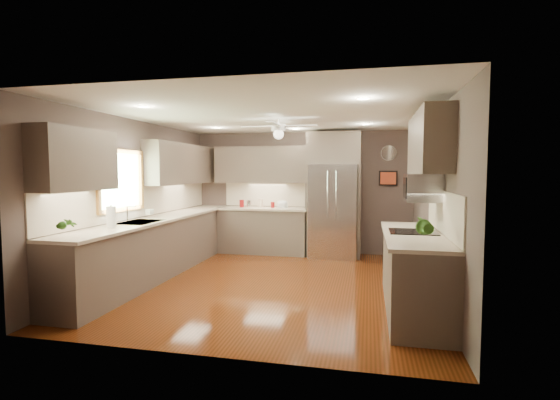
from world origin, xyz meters
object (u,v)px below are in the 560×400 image
at_px(canister_a, 242,203).
at_px(refrigerator, 334,197).
at_px(microwave, 422,188).
at_px(paper_towel, 111,217).
at_px(canister_c, 261,203).
at_px(soap_bottle, 151,212).
at_px(stool, 395,254).
at_px(canister_b, 249,204).
at_px(bowl, 282,206).
at_px(potted_plant_left, 65,224).
at_px(potted_plant_right, 424,226).
at_px(canister_d, 273,205).

height_order(canister_a, refrigerator, refrigerator).
height_order(microwave, paper_towel, microwave).
relative_size(canister_c, soap_bottle, 0.96).
bearing_deg(soap_bottle, stool, 19.22).
bearing_deg(canister_b, stool, -15.80).
xyz_separation_m(bowl, refrigerator, (1.05, -0.07, 0.22)).
distance_m(potted_plant_left, paper_towel, 0.83).
relative_size(potted_plant_left, microwave, 0.54).
bearing_deg(bowl, paper_towel, -115.39).
bearing_deg(soap_bottle, potted_plant_left, -87.18).
xyz_separation_m(potted_plant_right, paper_towel, (-3.88, 0.41, -0.04)).
xyz_separation_m(canister_c, paper_towel, (-1.13, -3.39, 0.05)).
height_order(canister_d, stool, canister_d).
relative_size(bowl, refrigerator, 0.10).
bearing_deg(bowl, refrigerator, -3.88).
relative_size(canister_b, microwave, 0.27).
bearing_deg(canister_b, potted_plant_right, -51.62).
distance_m(canister_c, paper_towel, 3.57).
height_order(potted_plant_left, bowl, potted_plant_left).
bearing_deg(paper_towel, refrigerator, 51.17).
xyz_separation_m(potted_plant_left, refrigerator, (2.66, 4.12, 0.10)).
distance_m(microwave, paper_towel, 4.04).
bearing_deg(potted_plant_right, stool, 91.55).
distance_m(soap_bottle, bowl, 2.77).
height_order(potted_plant_right, microwave, microwave).
bearing_deg(soap_bottle, refrigerator, 37.37).
distance_m(soap_bottle, potted_plant_left, 2.01).
height_order(potted_plant_left, stool, potted_plant_left).
bearing_deg(soap_bottle, bowl, 51.93).
xyz_separation_m(bowl, microwave, (2.38, -2.78, 0.51)).
bearing_deg(canister_a, refrigerator, -0.78).
relative_size(soap_bottle, microwave, 0.34).
height_order(canister_c, bowl, canister_c).
xyz_separation_m(microwave, stool, (-0.18, 1.96, -1.24)).
distance_m(canister_c, refrigerator, 1.53).
xyz_separation_m(potted_plant_left, microwave, (3.99, 1.41, 0.39)).
xyz_separation_m(canister_c, refrigerator, (1.52, -0.10, 0.16)).
xyz_separation_m(canister_a, bowl, (0.85, 0.05, -0.05)).
height_order(canister_c, stool, canister_c).
distance_m(stool, paper_towel, 4.65).
xyz_separation_m(bowl, paper_towel, (-1.60, -3.36, 0.11)).
bearing_deg(bowl, potted_plant_right, -58.85).
relative_size(soap_bottle, bowl, 0.77).
height_order(refrigerator, microwave, refrigerator).
xyz_separation_m(canister_a, potted_plant_left, (-0.76, -4.14, 0.07)).
distance_m(canister_a, canister_d, 0.66).
distance_m(canister_c, potted_plant_right, 4.68).
bearing_deg(potted_plant_left, canister_b, 77.89).
bearing_deg(potted_plant_right, canister_b, 128.38).
bearing_deg(potted_plant_right, canister_a, 130.05).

